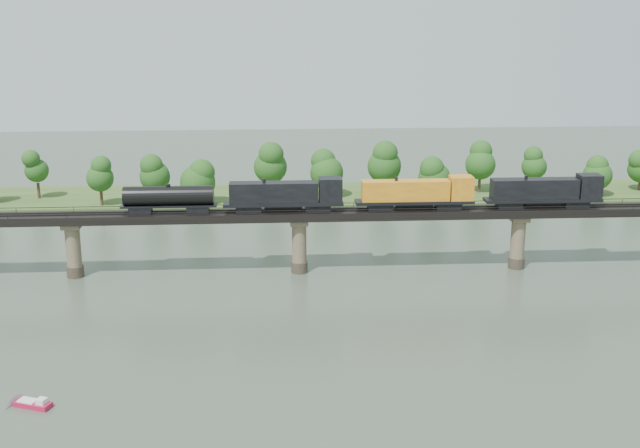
{
  "coord_description": "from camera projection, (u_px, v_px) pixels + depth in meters",
  "views": [
    {
      "loc": [
        -4.72,
        -107.79,
        47.28
      ],
      "look_at": [
        3.75,
        30.0,
        9.0
      ],
      "focal_mm": 45.0,
      "sensor_mm": 36.0,
      "label": 1
    }
  ],
  "objects": [
    {
      "name": "far_bank",
      "position": [
        291.0,
        197.0,
        198.13
      ],
      "size": [
        300.0,
        24.0,
        1.6
      ],
      "primitive_type": "cube",
      "color": "#365221",
      "rests_on": "ground"
    },
    {
      "name": "motorboat",
      "position": [
        34.0,
        404.0,
        96.89
      ],
      "size": [
        4.87,
        3.21,
        1.28
      ],
      "rotation": [
        0.0,
        0.0,
        -0.37
      ],
      "color": "#B21439",
      "rests_on": "ground"
    },
    {
      "name": "bridge",
      "position": [
        299.0,
        243.0,
        143.99
      ],
      "size": [
        236.0,
        30.0,
        11.5
      ],
      "color": "#473A2D",
      "rests_on": "ground"
    },
    {
      "name": "far_treeline",
      "position": [
        257.0,
        169.0,
        191.2
      ],
      "size": [
        289.06,
        17.54,
        13.6
      ],
      "color": "#382619",
      "rests_on": "far_bank"
    },
    {
      "name": "ground",
      "position": [
        307.0,
        339.0,
        116.59
      ],
      "size": [
        400.0,
        400.0,
        0.0
      ],
      "primitive_type": "plane",
      "color": "#384536",
      "rests_on": "ground"
    },
    {
      "name": "freight_train",
      "position": [
        372.0,
        194.0,
        142.39
      ],
      "size": [
        85.84,
        3.34,
        5.91
      ],
      "color": "black",
      "rests_on": "bridge"
    },
    {
      "name": "bridge_superstructure",
      "position": [
        299.0,
        209.0,
        142.29
      ],
      "size": [
        220.0,
        4.9,
        0.75
      ],
      "color": "black",
      "rests_on": "bridge"
    }
  ]
}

